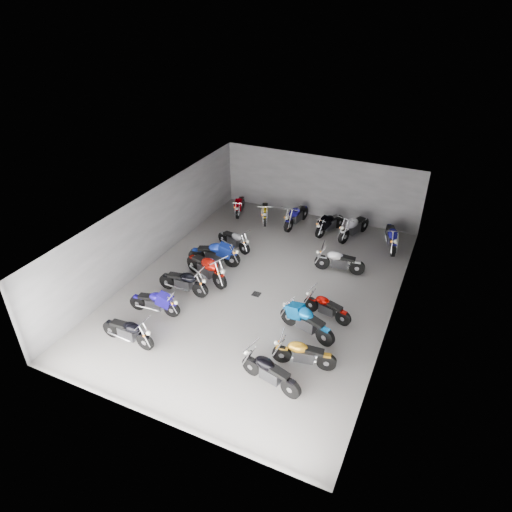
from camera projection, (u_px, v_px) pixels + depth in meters
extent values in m
plane|color=gray|center=(262.00, 287.00, 18.08)|extent=(14.00, 14.00, 0.00)
cube|color=gray|center=(319.00, 187.00, 22.66)|extent=(10.00, 0.10, 3.20)
cube|color=gray|center=(153.00, 227.00, 19.04)|extent=(0.10, 14.00, 3.20)
cube|color=gray|center=(396.00, 285.00, 15.45)|extent=(0.10, 14.00, 3.20)
cube|color=black|center=(262.00, 214.00, 16.40)|extent=(10.00, 14.00, 0.04)
cube|color=black|center=(256.00, 294.00, 17.69)|extent=(0.32, 0.32, 0.01)
cylinder|color=black|center=(145.00, 342.00, 14.93)|extent=(0.63, 0.14, 0.63)
cylinder|color=black|center=(112.00, 329.00, 15.47)|extent=(0.63, 0.16, 0.63)
cube|color=#2D2D30|center=(128.00, 333.00, 15.15)|extent=(0.65, 0.31, 0.39)
ellipsoid|color=black|center=(131.00, 328.00, 14.90)|extent=(0.68, 0.41, 0.35)
cube|color=black|center=(119.00, 324.00, 15.13)|extent=(0.61, 0.29, 0.18)
cylinder|color=black|center=(172.00, 309.00, 16.39)|extent=(0.62, 0.20, 0.61)
cylinder|color=black|center=(138.00, 302.00, 16.75)|extent=(0.62, 0.22, 0.61)
cube|color=#2D2D30|center=(155.00, 304.00, 16.52)|extent=(0.65, 0.36, 0.38)
ellipsoid|color=#1D1099|center=(159.00, 298.00, 16.31)|extent=(0.69, 0.46, 0.34)
cube|color=black|center=(146.00, 296.00, 16.46)|extent=(0.61, 0.34, 0.17)
cylinder|color=black|center=(200.00, 290.00, 17.39)|extent=(0.65, 0.15, 0.65)
cylinder|color=black|center=(167.00, 281.00, 17.87)|extent=(0.65, 0.17, 0.65)
cube|color=#2D2D30|center=(183.00, 283.00, 17.58)|extent=(0.67, 0.33, 0.40)
ellipsoid|color=black|center=(188.00, 278.00, 17.33)|extent=(0.70, 0.43, 0.36)
cube|color=black|center=(175.00, 276.00, 17.53)|extent=(0.62, 0.30, 0.18)
cylinder|color=black|center=(220.00, 280.00, 17.86)|extent=(0.73, 0.40, 0.73)
cylinder|color=black|center=(194.00, 264.00, 18.87)|extent=(0.74, 0.42, 0.73)
cube|color=#2D2D30|center=(206.00, 270.00, 18.30)|extent=(0.81, 0.59, 0.46)
ellipsoid|color=#940F07|center=(210.00, 264.00, 17.96)|extent=(0.89, 0.70, 0.41)
cube|color=black|center=(200.00, 259.00, 18.36)|extent=(0.76, 0.55, 0.21)
cylinder|color=black|center=(232.00, 260.00, 19.20)|extent=(0.71, 0.30, 0.69)
cylinder|color=black|center=(197.00, 256.00, 19.47)|extent=(0.71, 0.32, 0.69)
cube|color=#2D2D30|center=(214.00, 256.00, 19.28)|extent=(0.76, 0.48, 0.43)
ellipsoid|color=#162F9F|center=(219.00, 249.00, 19.06)|extent=(0.82, 0.59, 0.39)
cube|color=black|center=(206.00, 249.00, 19.18)|extent=(0.71, 0.45, 0.20)
cylinder|color=black|center=(244.00, 248.00, 20.12)|extent=(0.60, 0.30, 0.59)
cylinder|color=black|center=(224.00, 238.00, 20.90)|extent=(0.60, 0.32, 0.59)
cube|color=#2D2D30|center=(234.00, 241.00, 20.46)|extent=(0.66, 0.45, 0.37)
ellipsoid|color=#AFB0B6|center=(237.00, 237.00, 20.19)|extent=(0.71, 0.55, 0.33)
cube|color=black|center=(229.00, 234.00, 20.50)|extent=(0.61, 0.42, 0.17)
cylinder|color=black|center=(251.00, 366.00, 13.99)|extent=(0.66, 0.27, 0.65)
cylinder|color=black|center=(291.00, 388.00, 13.22)|extent=(0.66, 0.29, 0.65)
cube|color=#2D2D30|center=(271.00, 374.00, 13.55)|extent=(0.71, 0.44, 0.40)
ellipsoid|color=black|center=(265.00, 363.00, 13.50)|extent=(0.76, 0.55, 0.36)
cube|color=black|center=(280.00, 373.00, 13.23)|extent=(0.66, 0.41, 0.18)
cylinder|color=black|center=(282.00, 354.00, 14.44)|extent=(0.64, 0.24, 0.62)
cylinder|color=black|center=(326.00, 362.00, 14.15)|extent=(0.64, 0.26, 0.62)
cube|color=#2D2D30|center=(304.00, 356.00, 14.24)|extent=(0.68, 0.41, 0.39)
ellipsoid|color=#C48419|center=(298.00, 347.00, 14.12)|extent=(0.72, 0.51, 0.35)
cube|color=black|center=(315.00, 351.00, 14.04)|extent=(0.64, 0.38, 0.18)
cylinder|color=black|center=(289.00, 316.00, 16.00)|extent=(0.69, 0.35, 0.68)
cylinder|color=black|center=(325.00, 337.00, 15.10)|extent=(0.70, 0.37, 0.68)
cube|color=#2D2D30|center=(307.00, 324.00, 15.49)|extent=(0.76, 0.52, 0.43)
ellipsoid|color=#075BA5|center=(302.00, 313.00, 15.45)|extent=(0.82, 0.63, 0.39)
cube|color=black|center=(315.00, 321.00, 15.14)|extent=(0.71, 0.49, 0.19)
cylinder|color=black|center=(311.00, 304.00, 16.68)|extent=(0.59, 0.24, 0.58)
cylinder|color=black|center=(343.00, 318.00, 16.00)|extent=(0.59, 0.26, 0.58)
cube|color=#2D2D30|center=(327.00, 309.00, 16.29)|extent=(0.63, 0.39, 0.36)
ellipsoid|color=#870300|center=(323.00, 301.00, 16.25)|extent=(0.68, 0.49, 0.32)
cube|color=black|center=(335.00, 306.00, 16.01)|extent=(0.59, 0.37, 0.16)
cylinder|color=black|center=(322.00, 262.00, 19.08)|extent=(0.65, 0.22, 0.64)
cylinder|color=black|center=(357.00, 268.00, 18.72)|extent=(0.65, 0.24, 0.64)
cube|color=#2D2D30|center=(340.00, 263.00, 18.85)|extent=(0.69, 0.39, 0.40)
ellipsoid|color=silver|center=(335.00, 255.00, 18.73)|extent=(0.73, 0.49, 0.36)
cube|color=black|center=(348.00, 258.00, 18.62)|extent=(0.64, 0.36, 0.18)
cylinder|color=black|center=(238.00, 213.00, 23.10)|extent=(0.27, 0.59, 0.58)
cylinder|color=black|center=(242.00, 202.00, 24.21)|extent=(0.29, 0.60, 0.58)
cube|color=#2D2D30|center=(240.00, 206.00, 23.61)|extent=(0.43, 0.64, 0.36)
ellipsoid|color=#880109|center=(239.00, 203.00, 23.29)|extent=(0.52, 0.69, 0.33)
cube|color=black|center=(241.00, 199.00, 23.72)|extent=(0.40, 0.60, 0.17)
cylinder|color=black|center=(265.00, 221.00, 22.38)|extent=(0.35, 0.59, 0.59)
cylinder|color=black|center=(265.00, 209.00, 23.52)|extent=(0.36, 0.60, 0.59)
cube|color=#2D2D30|center=(265.00, 213.00, 22.90)|extent=(0.49, 0.66, 0.37)
ellipsoid|color=gold|center=(265.00, 209.00, 22.57)|extent=(0.59, 0.72, 0.33)
cube|color=black|center=(265.00, 206.00, 23.02)|extent=(0.46, 0.62, 0.17)
cylinder|color=black|center=(289.00, 225.00, 21.86)|extent=(0.23, 0.70, 0.69)
cylinder|color=black|center=(304.00, 213.00, 22.99)|extent=(0.25, 0.71, 0.69)
cube|color=#2D2D30|center=(296.00, 217.00, 22.37)|extent=(0.41, 0.74, 0.43)
ellipsoid|color=navy|center=(294.00, 212.00, 22.02)|extent=(0.52, 0.78, 0.39)
cube|color=black|center=(300.00, 209.00, 22.46)|extent=(0.38, 0.69, 0.20)
cylinder|color=black|center=(320.00, 232.00, 21.37)|extent=(0.34, 0.64, 0.63)
cylinder|color=black|center=(339.00, 222.00, 22.23)|extent=(0.36, 0.64, 0.63)
cube|color=#2D2D30|center=(330.00, 225.00, 21.75)|extent=(0.50, 0.70, 0.39)
ellipsoid|color=black|center=(328.00, 220.00, 21.46)|extent=(0.60, 0.77, 0.36)
cube|color=black|center=(334.00, 218.00, 21.80)|extent=(0.47, 0.66, 0.18)
cylinder|color=black|center=(344.00, 236.00, 20.91)|extent=(0.37, 0.72, 0.71)
cylinder|color=black|center=(363.00, 225.00, 21.89)|extent=(0.39, 0.72, 0.71)
cube|color=#2D2D30|center=(354.00, 228.00, 21.34)|extent=(0.55, 0.79, 0.44)
ellipsoid|color=silver|center=(352.00, 223.00, 21.01)|extent=(0.67, 0.86, 0.40)
cube|color=black|center=(359.00, 220.00, 21.40)|extent=(0.52, 0.74, 0.20)
cylinder|color=black|center=(393.00, 249.00, 19.95)|extent=(0.35, 0.70, 0.69)
cylinder|color=black|center=(389.00, 232.00, 21.28)|extent=(0.37, 0.71, 0.69)
cube|color=#2D2D30|center=(391.00, 238.00, 20.56)|extent=(0.52, 0.77, 0.43)
ellipsoid|color=#191694|center=(393.00, 234.00, 20.18)|extent=(0.64, 0.83, 0.39)
cube|color=black|center=(391.00, 229.00, 20.70)|extent=(0.49, 0.72, 0.20)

